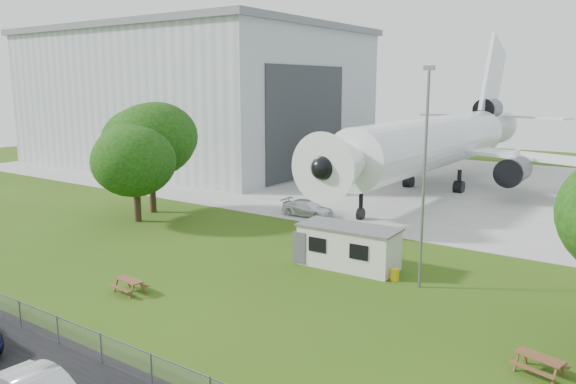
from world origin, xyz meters
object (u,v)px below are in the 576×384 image
Objects in this scene: airliner at (438,140)px; picnic_west at (130,293)px; hangar at (195,96)px; picnic_east at (538,374)px; site_cabin at (349,247)px.

airliner is 26.52× the size of picnic_west.
hangar is 36.21m from airliner.
hangar is 52.84m from picnic_west.
picnic_west is 1.00× the size of picnic_east.
picnic_west is (33.60, -39.69, -9.41)m from hangar.
picnic_west is (-7.61, -10.69, -1.31)m from site_cabin.
airliner is 39.96m from picnic_west.
hangar is at bearing 144.87° from site_cabin.
airliner is at bearing 100.29° from site_cabin.
hangar is at bearing 136.27° from picnic_west.
picnic_east is (17.75, -36.08, -5.27)m from airliner.
hangar is 51.04m from site_cabin.
site_cabin is 3.78× the size of picnic_east.
picnic_east is at bearing -30.01° from site_cabin.
picnic_east is at bearing -63.81° from airliner.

